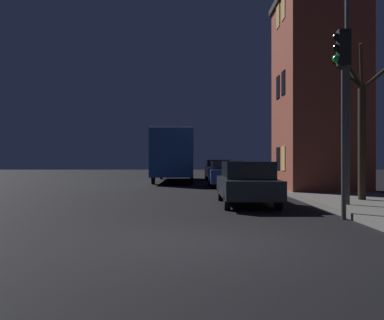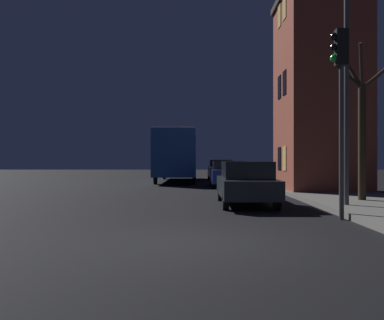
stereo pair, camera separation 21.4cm
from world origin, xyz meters
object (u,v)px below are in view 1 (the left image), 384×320
streetlamp (338,55)px  car_near_lane (247,182)px  bare_tree (362,129)px  car_far_lane (218,169)px  car_mid_lane (226,174)px  traffic_light (343,84)px  bus (175,152)px

streetlamp → car_near_lane: streetlamp is taller
bare_tree → car_far_lane: 18.66m
streetlamp → car_near_lane: size_ratio=1.49×
car_near_lane → car_mid_lane: bearing=89.6°
bare_tree → car_mid_lane: size_ratio=1.21×
streetlamp → traffic_light: (-0.56, -2.00, -1.22)m
bare_tree → car_mid_lane: bearing=112.5°
car_near_lane → car_far_lane: car_far_lane is taller
streetlamp → traffic_light: bearing=-105.7°
streetlamp → bare_tree: streetlamp is taller
bare_tree → streetlamp: bearing=-130.1°
streetlamp → car_mid_lane: (-2.47, 10.78, -3.85)m
car_near_lane → car_far_lane: (0.14, 18.35, 0.04)m
bare_tree → car_near_lane: (-3.87, -0.15, -1.77)m
car_mid_lane → car_far_lane: bearing=89.5°
streetlamp → traffic_light: 2.41m
traffic_light → bus: (-4.98, 19.35, -1.31)m
bus → car_mid_lane: bearing=-64.9°
car_near_lane → car_far_lane: bearing=89.6°
streetlamp → traffic_light: streetlamp is taller
streetlamp → car_near_lane: bearing=150.3°
traffic_light → car_near_lane: traffic_light is taller
bus → traffic_light: bearing=-75.6°
bare_tree → car_mid_lane: (-3.81, 9.19, -1.77)m
car_mid_lane → car_near_lane: bearing=-90.4°
bare_tree → car_near_lane: 4.26m
car_near_lane → car_mid_lane: car_mid_lane is taller
car_mid_lane → car_far_lane: (0.08, 9.02, 0.04)m
bare_tree → bus: size_ratio=0.46×
bare_tree → car_mid_lane: 10.10m
car_near_lane → bus: bearing=100.7°
streetlamp → bare_tree: (1.34, 1.59, -2.08)m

